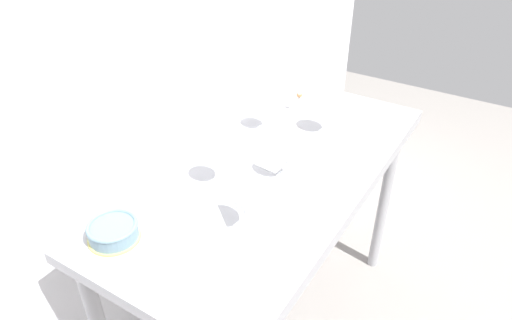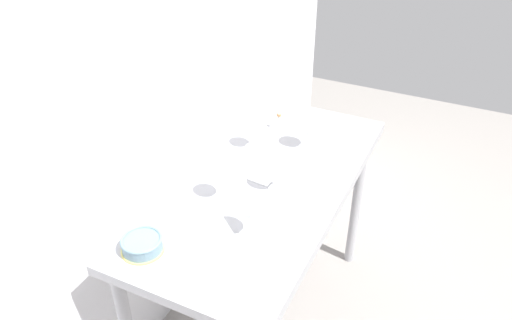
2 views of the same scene
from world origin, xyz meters
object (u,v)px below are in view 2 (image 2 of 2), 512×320
(wine_glass_far_left, at_px, (221,171))
(wine_glass_near_center, at_px, (277,164))
(tasting_bowl, at_px, (142,244))
(wine_glass_near_right, at_px, (308,123))
(tasting_sheet_lower, at_px, (250,167))
(wine_glass_near_left, at_px, (249,206))
(wine_glass_far_right, at_px, (252,126))
(decanter_funnel, at_px, (279,122))
(tasting_sheet_upper, at_px, (207,230))

(wine_glass_far_left, bearing_deg, wine_glass_near_center, -48.89)
(wine_glass_far_left, relative_size, tasting_bowl, 1.17)
(wine_glass_near_center, distance_m, wine_glass_near_right, 0.35)
(wine_glass_far_left, relative_size, tasting_sheet_lower, 0.66)
(wine_glass_near_center, distance_m, wine_glass_far_left, 0.23)
(wine_glass_near_left, bearing_deg, wine_glass_near_right, 2.54)
(wine_glass_far_right, xyz_separation_m, decanter_funnel, (0.20, -0.04, -0.07))
(wine_glass_far_right, distance_m, wine_glass_far_left, 0.40)
(wine_glass_near_center, relative_size, wine_glass_far_left, 0.99)
(wine_glass_far_left, bearing_deg, wine_glass_near_left, -127.18)
(wine_glass_near_right, xyz_separation_m, tasting_bowl, (-0.87, 0.26, -0.10))
(wine_glass_near_left, height_order, tasting_sheet_upper, wine_glass_near_left)
(wine_glass_near_left, relative_size, wine_glass_near_center, 1.06)
(wine_glass_far_right, height_order, decanter_funnel, wine_glass_far_right)
(decanter_funnel, bearing_deg, wine_glass_near_center, -157.26)
(wine_glass_near_center, xyz_separation_m, tasting_sheet_upper, (-0.34, 0.13, -0.12))
(tasting_sheet_lower, bearing_deg, wine_glass_near_center, -113.34)
(wine_glass_far_right, height_order, tasting_sheet_lower, wine_glass_far_right)
(tasting_bowl, xyz_separation_m, decanter_funnel, (0.97, -0.08, 0.01))
(tasting_bowl, bearing_deg, wine_glass_near_left, -51.98)
(wine_glass_near_right, relative_size, decanter_funnel, 1.42)
(wine_glass_near_center, distance_m, tasting_bowl, 0.59)
(wine_glass_near_left, distance_m, decanter_funnel, 0.78)
(wine_glass_near_left, xyz_separation_m, wine_glass_near_right, (0.64, 0.03, -0.00))
(wine_glass_near_center, height_order, tasting_sheet_lower, wine_glass_near_center)
(wine_glass_near_center, height_order, wine_glass_far_right, wine_glass_near_center)
(wine_glass_near_center, bearing_deg, tasting_sheet_lower, 60.73)
(tasting_sheet_upper, bearing_deg, wine_glass_far_left, 52.35)
(wine_glass_near_center, height_order, wine_glass_near_right, wine_glass_near_right)
(wine_glass_near_center, height_order, wine_glass_far_left, wine_glass_far_left)
(wine_glass_near_left, height_order, wine_glass_near_right, wine_glass_near_left)
(wine_glass_far_left, bearing_deg, wine_glass_far_right, 8.84)
(tasting_sheet_lower, relative_size, decanter_funnel, 2.10)
(wine_glass_near_right, bearing_deg, wine_glass_far_right, 114.81)
(tasting_bowl, distance_m, decanter_funnel, 0.97)
(wine_glass_near_left, xyz_separation_m, tasting_bowl, (-0.23, 0.29, -0.10))
(wine_glass_near_center, xyz_separation_m, tasting_sheet_lower, (0.09, 0.16, -0.12))
(tasting_sheet_lower, xyz_separation_m, tasting_bowl, (-0.61, 0.11, 0.03))
(wine_glass_far_right, bearing_deg, wine_glass_near_center, -136.82)
(wine_glass_near_left, relative_size, tasting_sheet_lower, 0.69)
(tasting_sheet_upper, distance_m, tasting_sheet_lower, 0.43)
(wine_glass_near_right, bearing_deg, tasting_bowl, 163.15)
(wine_glass_near_right, relative_size, tasting_sheet_lower, 0.68)
(wine_glass_far_left, bearing_deg, tasting_bowl, 164.85)
(wine_glass_near_left, xyz_separation_m, decanter_funnel, (0.74, 0.21, -0.09))
(wine_glass_near_center, xyz_separation_m, wine_glass_near_right, (0.35, 0.01, 0.01))
(wine_glass_far_right, relative_size, wine_glass_far_left, 0.87)
(wine_glass_near_left, relative_size, wine_glass_near_right, 1.02)
(wine_glass_near_center, bearing_deg, wine_glass_near_left, -175.77)
(wine_glass_near_center, relative_size, tasting_sheet_upper, 0.67)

